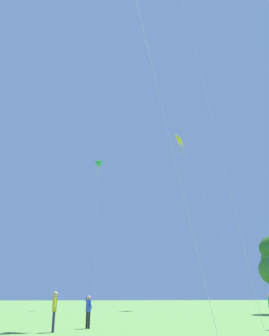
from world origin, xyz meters
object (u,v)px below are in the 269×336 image
(kite_green_small, at_px, (97,162))
(person_far_back, at_px, (88,309))
(person_in_red_shirt, at_px, (54,307))
(kite_yellow_diamond, at_px, (181,146))

(kite_green_small, bearing_deg, person_far_back, -97.98)
(person_far_back, xyz_separation_m, person_in_red_shirt, (-1.73, -1.65, 0.10))
(kite_yellow_diamond, bearing_deg, person_in_red_shirt, -122.40)
(person_far_back, relative_size, person_in_red_shirt, 0.90)
(kite_green_small, relative_size, person_in_red_shirt, 12.00)
(person_far_back, bearing_deg, kite_green_small, 82.02)
(kite_green_small, distance_m, person_in_red_shirt, 36.15)
(kite_green_small, height_order, person_in_red_shirt, kite_green_small)
(kite_green_small, xyz_separation_m, kite_yellow_diamond, (12.03, -2.38, 2.88))
(person_in_red_shirt, bearing_deg, person_far_back, 43.64)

